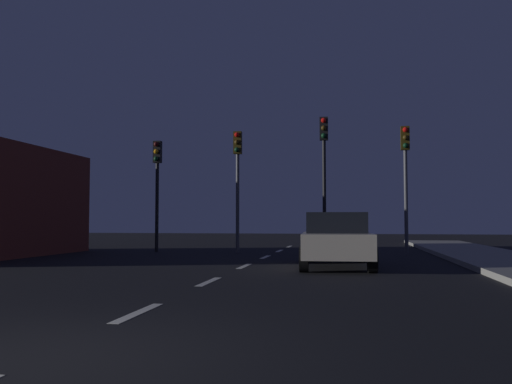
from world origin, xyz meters
name	(u,v)px	position (x,y,z in m)	size (l,w,h in m)	color
ground_plane	(216,279)	(0.00, 7.00, 0.00)	(80.00, 80.00, 0.00)	black
lane_stripe_second	(138,313)	(0.00, 2.60, 0.00)	(0.16, 1.60, 0.01)	silver
lane_stripe_third	(209,282)	(0.00, 6.40, 0.00)	(0.16, 1.60, 0.01)	silver
lane_stripe_fourth	(244,266)	(0.00, 10.20, 0.00)	(0.16, 1.60, 0.01)	silver
lane_stripe_fifth	(265,257)	(0.00, 14.00, 0.00)	(0.16, 1.60, 0.01)	silver
lane_stripe_sixth	(279,251)	(0.00, 17.80, 0.00)	(0.16, 1.60, 0.01)	silver
lane_stripe_seventh	(289,246)	(0.00, 21.60, 0.00)	(0.16, 1.60, 0.01)	silver
traffic_signal_far_left	(157,174)	(-4.84, 16.21, 3.21)	(0.32, 0.38, 4.55)	black
traffic_signal_center_left	(238,167)	(-1.47, 16.21, 3.40)	(0.32, 0.38, 4.84)	#4C4C51
traffic_signal_center_right	(324,158)	(1.97, 16.21, 3.70)	(0.32, 0.38, 5.31)	black
traffic_signal_far_right	(405,164)	(5.03, 16.21, 3.40)	(0.32, 0.38, 4.85)	#4C4C51
car_stopped_ahead	(336,239)	(2.54, 10.45, 0.76)	(2.09, 4.61, 1.50)	beige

